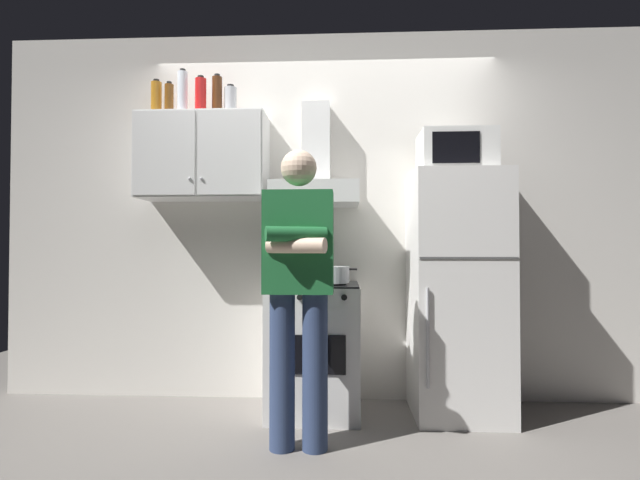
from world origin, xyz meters
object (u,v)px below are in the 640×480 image
(range_hood, at_px, (316,178))
(microwave, at_px, (456,153))
(person_standing, at_px, (299,284))
(bottle_liquor_amber, at_px, (156,99))
(refrigerator, at_px, (457,293))
(bottle_vodka_clear, at_px, (183,93))
(stove_oven, at_px, (314,347))
(bottle_rum_dark, at_px, (217,96))
(bottle_soda_red, at_px, (201,96))
(upper_cabinet, at_px, (204,157))
(cooking_pot, at_px, (333,275))
(bottle_beer_brown, at_px, (169,100))
(bottle_canister_steel, at_px, (230,102))

(range_hood, relative_size, microwave, 1.56)
(person_standing, relative_size, bottle_liquor_amber, 5.96)
(refrigerator, relative_size, bottle_vodka_clear, 4.89)
(stove_oven, relative_size, range_hood, 1.17)
(stove_oven, bearing_deg, bottle_rum_dark, 168.86)
(bottle_liquor_amber, height_order, bottle_soda_red, bottle_soda_red)
(person_standing, bearing_deg, upper_cabinet, 135.74)
(cooking_pot, bearing_deg, bottle_beer_brown, 167.75)
(bottle_soda_red, bearing_deg, bottle_liquor_amber, 171.67)
(person_standing, bearing_deg, cooking_pot, 69.70)
(bottle_beer_brown, bearing_deg, bottle_soda_red, -7.52)
(bottle_beer_brown, height_order, bottle_vodka_clear, bottle_vodka_clear)
(bottle_soda_red, distance_m, bottle_rum_dark, 0.11)
(person_standing, xyz_separation_m, bottle_soda_red, (-0.77, 0.71, 1.28))
(person_standing, bearing_deg, stove_oven, 85.28)
(microwave, bearing_deg, bottle_liquor_amber, 176.26)
(bottle_beer_brown, bearing_deg, cooking_pot, -12.25)
(refrigerator, distance_m, bottle_rum_dark, 2.17)
(person_standing, distance_m, bottle_soda_red, 1.65)
(stove_oven, height_order, bottle_beer_brown, bottle_beer_brown)
(bottle_rum_dark, bearing_deg, microwave, -4.15)
(bottle_beer_brown, bearing_deg, range_hood, -0.66)
(range_hood, distance_m, bottle_canister_steel, 0.83)
(person_standing, height_order, bottle_liquor_amber, bottle_liquor_amber)
(refrigerator, xyz_separation_m, bottle_soda_red, (-1.77, 0.11, 1.38))
(refrigerator, xyz_separation_m, person_standing, (-1.00, -0.61, 0.10))
(refrigerator, relative_size, bottle_rum_dark, 5.36)
(bottle_rum_dark, bearing_deg, refrigerator, -4.78)
(bottle_soda_red, bearing_deg, bottle_beer_brown, 172.48)
(range_hood, bearing_deg, bottle_rum_dark, 178.95)
(refrigerator, distance_m, bottle_canister_steel, 2.08)
(refrigerator, relative_size, bottle_beer_brown, 6.39)
(microwave, height_order, bottle_soda_red, bottle_soda_red)
(bottle_rum_dark, distance_m, bottle_canister_steel, 0.10)
(refrigerator, height_order, bottle_rum_dark, bottle_rum_dark)
(cooking_pot, height_order, bottle_liquor_amber, bottle_liquor_amber)
(range_hood, xyz_separation_m, cooking_pot, (0.13, -0.25, -0.67))
(stove_oven, relative_size, bottle_beer_brown, 3.49)
(upper_cabinet, bearing_deg, bottle_beer_brown, 177.02)
(person_standing, distance_m, cooking_pot, 0.52)
(bottle_soda_red, bearing_deg, cooking_pot, -13.42)
(microwave, bearing_deg, upper_cabinet, 176.52)
(bottle_canister_steel, bearing_deg, person_standing, -53.44)
(person_standing, height_order, cooking_pot, person_standing)
(person_standing, bearing_deg, bottle_rum_dark, 131.47)
(bottle_rum_dark, bearing_deg, bottle_liquor_amber, 177.78)
(upper_cabinet, xyz_separation_m, microwave, (1.75, -0.11, -0.01))
(cooking_pot, height_order, bottle_vodka_clear, bottle_vodka_clear)
(upper_cabinet, bearing_deg, stove_oven, -8.90)
(microwave, distance_m, bottle_rum_dark, 1.72)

